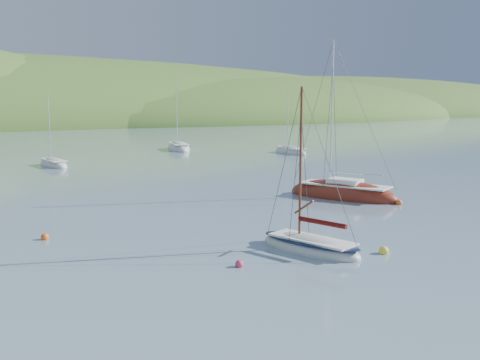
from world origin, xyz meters
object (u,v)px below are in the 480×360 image
distant_sloop_a (54,165)px  distant_sloop_b (179,149)px  daysailer_white (310,247)px  sloop_red (342,195)px  distant_sloop_d (290,152)px

distant_sloop_a → distant_sloop_b: (20.26, 10.65, 0.04)m
daysailer_white → sloop_red: 14.85m
distant_sloop_d → distant_sloop_b: bearing=135.4°
distant_sloop_d → distant_sloop_a: bearing=-178.8°
distant_sloop_a → distant_sloop_b: 22.89m
daysailer_white → distant_sloop_d: size_ratio=0.87×
sloop_red → distant_sloop_b: (6.44, 41.94, -0.04)m
daysailer_white → distant_sloop_b: bearing=55.9°
sloop_red → distant_sloop_a: size_ratio=1.44×
sloop_red → distant_sloop_b: bearing=57.5°
distant_sloop_b → distant_sloop_d: bearing=-34.5°
daysailer_white → sloop_red: sloop_red is taller
daysailer_white → distant_sloop_b: size_ratio=0.71×
sloop_red → daysailer_white: bearing=-162.3°
sloop_red → distant_sloop_d: (17.30, 29.18, -0.06)m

